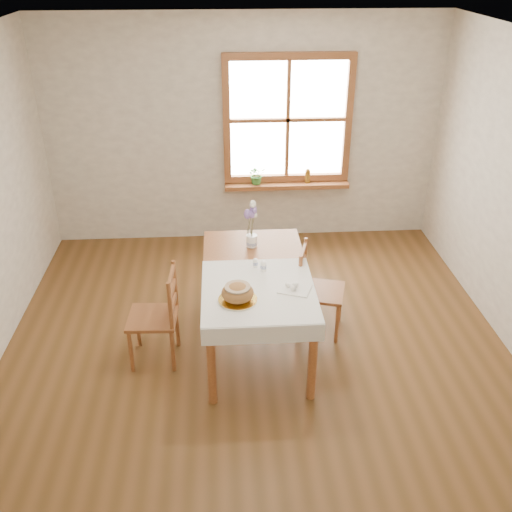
{
  "coord_description": "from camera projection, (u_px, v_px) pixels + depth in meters",
  "views": [
    {
      "loc": [
        -0.27,
        -3.87,
        3.19
      ],
      "look_at": [
        0.0,
        0.3,
        0.9
      ],
      "focal_mm": 40.0,
      "sensor_mm": 36.0,
      "label": 1
    }
  ],
  "objects": [
    {
      "name": "pepper_shaker",
      "position": [
        263.0,
        266.0,
        4.8
      ],
      "size": [
        0.05,
        0.05,
        0.1
      ],
      "primitive_type": "cylinder",
      "rotation": [
        0.0,
        0.0,
        0.05
      ],
      "color": "white",
      "rests_on": "table_linen"
    },
    {
      "name": "dining_table",
      "position": [
        256.0,
        280.0,
        4.88
      ],
      "size": [
        0.9,
        1.6,
        0.75
      ],
      "color": "#9D5A30",
      "rests_on": "ground"
    },
    {
      "name": "lavender_bouquet",
      "position": [
        252.0,
        219.0,
        5.09
      ],
      "size": [
        0.18,
        0.18,
        0.33
      ],
      "primitive_type": null,
      "color": "#7A5BA1",
      "rests_on": "flower_vase"
    },
    {
      "name": "room_walls",
      "position": [
        259.0,
        178.0,
        4.11
      ],
      "size": [
        4.6,
        5.1,
        2.65
      ],
      "color": "#EEE5CF",
      "rests_on": "ground"
    },
    {
      "name": "amber_bottle",
      "position": [
        308.0,
        176.0,
        6.69
      ],
      "size": [
        0.08,
        0.08,
        0.17
      ],
      "primitive_type": "cylinder",
      "rotation": [
        0.0,
        0.0,
        0.31
      ],
      "color": "#96631B",
      "rests_on": "window_sill"
    },
    {
      "name": "chair_left",
      "position": [
        152.0,
        316.0,
        4.8
      ],
      "size": [
        0.45,
        0.43,
        0.87
      ],
      "primitive_type": null,
      "rotation": [
        0.0,
        0.0,
        -1.62
      ],
      "color": "#9D5A30",
      "rests_on": "ground"
    },
    {
      "name": "flower_vase",
      "position": [
        252.0,
        241.0,
        5.2
      ],
      "size": [
        0.12,
        0.12,
        0.11
      ],
      "primitive_type": "cylinder",
      "rotation": [
        0.0,
        0.0,
        -0.26
      ],
      "color": "white",
      "rests_on": "dining_table"
    },
    {
      "name": "salt_shaker",
      "position": [
        255.0,
        263.0,
        4.86
      ],
      "size": [
        0.05,
        0.05,
        0.08
      ],
      "primitive_type": "cylinder",
      "rotation": [
        0.0,
        0.0,
        -0.13
      ],
      "color": "white",
      "rests_on": "table_linen"
    },
    {
      "name": "bread_loaf",
      "position": [
        238.0,
        291.0,
        4.38
      ],
      "size": [
        0.25,
        0.25,
        0.14
      ],
      "primitive_type": "ellipsoid",
      "color": "#A16539",
      "rests_on": "bread_plate"
    },
    {
      "name": "potted_plant",
      "position": [
        257.0,
        177.0,
        6.66
      ],
      "size": [
        0.25,
        0.27,
        0.18
      ],
      "primitive_type": "imported",
      "rotation": [
        0.0,
        0.0,
        0.26
      ],
      "color": "#387D32",
      "rests_on": "window_sill"
    },
    {
      "name": "egg_napkin",
      "position": [
        295.0,
        289.0,
        4.56
      ],
      "size": [
        0.3,
        0.28,
        0.01
      ],
      "primitive_type": "cube",
      "rotation": [
        0.0,
        0.0,
        -0.36
      ],
      "color": "white",
      "rests_on": "table_linen"
    },
    {
      "name": "bread_plate",
      "position": [
        238.0,
        300.0,
        4.42
      ],
      "size": [
        0.38,
        0.38,
        0.02
      ],
      "primitive_type": "cylinder",
      "rotation": [
        0.0,
        0.0,
        -0.36
      ],
      "color": "white",
      "rests_on": "table_linen"
    },
    {
      "name": "window_sill",
      "position": [
        287.0,
        185.0,
        6.73
      ],
      "size": [
        1.46,
        0.2,
        0.05
      ],
      "color": "#9D5A30",
      "rests_on": "ground"
    },
    {
      "name": "table_linen",
      "position": [
        258.0,
        290.0,
        4.57
      ],
      "size": [
        0.91,
        0.99,
        0.01
      ],
      "primitive_type": "cube",
      "color": "white",
      "rests_on": "dining_table"
    },
    {
      "name": "window",
      "position": [
        288.0,
        120.0,
        6.42
      ],
      "size": [
        1.46,
        0.08,
        1.46
      ],
      "color": "#9D5A30",
      "rests_on": "ground"
    },
    {
      "name": "ground",
      "position": [
        258.0,
        364.0,
        4.93
      ],
      "size": [
        5.0,
        5.0,
        0.0
      ],
      "primitive_type": "plane",
      "color": "brown",
      "rests_on": "ground"
    },
    {
      "name": "chair_right",
      "position": [
        321.0,
        290.0,
        5.18
      ],
      "size": [
        0.51,
        0.5,
        0.86
      ],
      "primitive_type": null,
      "rotation": [
        0.0,
        0.0,
        1.3
      ],
      "color": "#9D5A30",
      "rests_on": "ground"
    },
    {
      "name": "eggs",
      "position": [
        295.0,
        286.0,
        4.55
      ],
      "size": [
        0.24,
        0.22,
        0.04
      ],
      "primitive_type": null,
      "rotation": [
        0.0,
        0.0,
        -0.36
      ],
      "color": "white",
      "rests_on": "egg_napkin"
    }
  ]
}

